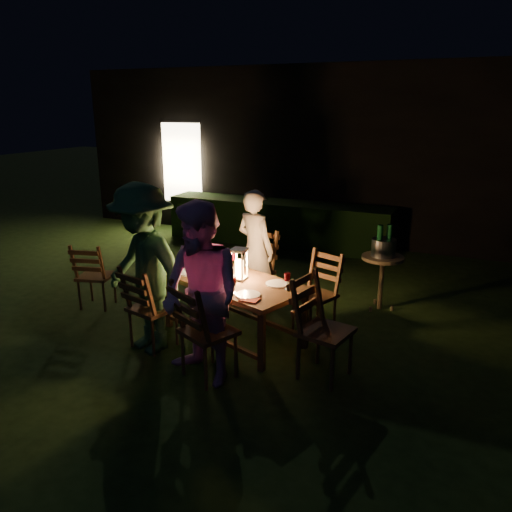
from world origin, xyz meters
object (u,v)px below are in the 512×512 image
at_px(chair_near_left, 152,322).
at_px(chair_far_right, 315,307).
at_px(person_opp_left, 144,269).
at_px(dining_table, 233,285).
at_px(chair_near_right, 207,347).
at_px(side_table, 382,262).
at_px(ice_bucket, 384,248).
at_px(bottle_bucket_b, 389,243).
at_px(person_house_side, 255,249).
at_px(bottle_table, 217,263).
at_px(person_opp_right, 201,295).
at_px(lantern, 239,266).
at_px(chair_spare, 96,287).
at_px(chair_far_left, 253,284).
at_px(chair_end, 323,346).
at_px(bottle_bucket_a, 379,244).

relative_size(chair_near_left, chair_far_right, 1.02).
bearing_deg(person_opp_left, dining_table, 61.24).
bearing_deg(chair_near_left, chair_near_right, -6.45).
xyz_separation_m(side_table, ice_bucket, (-0.00, 0.00, 0.19)).
bearing_deg(bottle_bucket_b, person_house_side, -159.17).
relative_size(dining_table, bottle_table, 6.45).
height_order(dining_table, person_opp_left, person_opp_left).
height_order(person_opp_right, side_table, person_opp_right).
bearing_deg(chair_near_left, person_opp_left, -98.89).
height_order(dining_table, lantern, lantern).
xyz_separation_m(chair_spare, bottle_table, (1.75, 0.02, 0.54)).
distance_m(person_opp_right, side_table, 2.69).
relative_size(chair_near_right, chair_far_left, 0.99).
distance_m(chair_near_left, chair_near_right, 0.90).
bearing_deg(chair_near_right, chair_far_left, 125.22).
height_order(chair_far_right, bottle_table, bottle_table).
height_order(person_opp_right, bottle_table, person_opp_right).
height_order(chair_near_right, chair_spare, chair_near_right).
relative_size(chair_far_left, bottle_table, 3.67).
bearing_deg(chair_end, person_opp_left, -71.89).
height_order(chair_far_right, ice_bucket, chair_far_right).
bearing_deg(chair_near_right, bottle_table, 137.12).
bearing_deg(ice_bucket, chair_near_right, -116.87).
bearing_deg(person_opp_left, ice_bucket, 65.44).
bearing_deg(ice_bucket, lantern, -131.71).
bearing_deg(ice_bucket, person_opp_right, -116.70).
distance_m(chair_near_right, chair_far_left, 1.79).
bearing_deg(chair_near_left, person_opp_right, -9.57).
xyz_separation_m(person_house_side, bottle_table, (-0.09, -0.84, 0.06)).
relative_size(chair_far_left, side_table, 1.47).
height_order(dining_table, chair_far_left, chair_far_left).
height_order(person_opp_left, bottle_bucket_b, person_opp_left).
xyz_separation_m(lantern, side_table, (1.28, 1.44, -0.22)).
distance_m(person_house_side, person_opp_left, 1.65).
bearing_deg(person_opp_right, side_table, 83.21).
relative_size(chair_spare, bottle_table, 3.22).
bearing_deg(person_opp_left, person_opp_right, -0.00).
bearing_deg(bottle_bucket_a, chair_end, -94.45).
xyz_separation_m(dining_table, bottle_bucket_b, (1.40, 1.51, 0.25)).
xyz_separation_m(chair_near_right, bottle_table, (-0.39, 0.96, 0.51)).
distance_m(chair_near_right, person_house_side, 1.88).
xyz_separation_m(chair_far_left, person_house_side, (0.02, 0.05, 0.45)).
xyz_separation_m(chair_near_right, person_house_side, (-0.30, 1.80, 0.45)).
distance_m(ice_bucket, bottle_bucket_b, 0.08).
relative_size(person_house_side, person_opp_right, 0.89).
height_order(chair_near_left, bottle_bucket_b, bottle_bucket_b).
relative_size(person_opp_left, bottle_table, 6.35).
height_order(chair_spare, bottle_bucket_a, bottle_bucket_a).
bearing_deg(person_house_side, dining_table, 118.76).
bearing_deg(chair_far_right, chair_near_right, 86.43).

